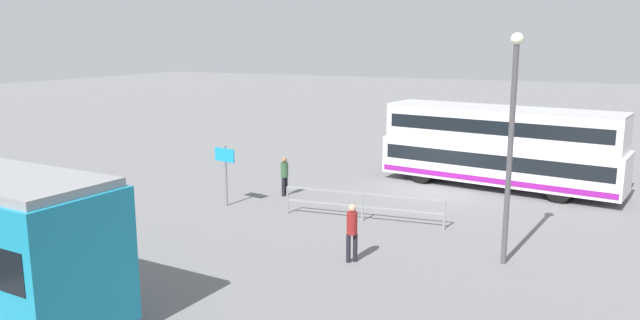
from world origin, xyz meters
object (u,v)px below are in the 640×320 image
object	(u,v)px
pedestrian_near_railing	(285,174)
pedestrian_crossing	(352,229)
double_decker_bus	(500,147)
info_sign	(225,165)
street_lamp	(511,132)

from	to	relation	value
pedestrian_near_railing	pedestrian_crossing	bearing A→B (deg)	133.38
double_decker_bus	pedestrian_crossing	distance (m)	11.75
pedestrian_near_railing	info_sign	size ratio (longest dim) A/B	0.68
pedestrian_crossing	double_decker_bus	bearing A→B (deg)	-101.22
pedestrian_near_railing	pedestrian_crossing	world-z (taller)	pedestrian_crossing
double_decker_bus	pedestrian_near_railing	bearing A→B (deg)	34.16
info_sign	double_decker_bus	bearing A→B (deg)	-139.86
street_lamp	info_sign	bearing A→B (deg)	-8.74
street_lamp	double_decker_bus	bearing A→B (deg)	-79.02
double_decker_bus	info_sign	distance (m)	12.24
pedestrian_crossing	pedestrian_near_railing	bearing A→B (deg)	-46.62
pedestrian_crossing	info_sign	xyz separation A→B (m)	(7.07, -3.61, 0.65)
double_decker_bus	pedestrian_crossing	xyz separation A→B (m)	(2.28, 11.50, -0.84)
pedestrian_near_railing	street_lamp	distance (m)	11.14
pedestrian_near_railing	street_lamp	size ratio (longest dim) A/B	0.25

